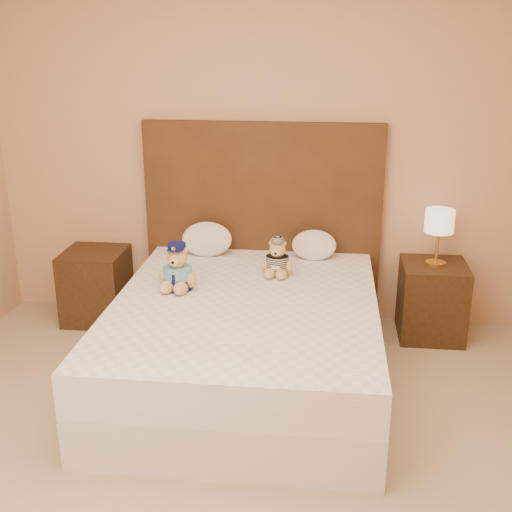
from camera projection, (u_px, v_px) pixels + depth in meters
The scene contains 11 objects.
ground at pixel (212, 512), 2.96m from camera, with size 4.00×4.50×0.00m, color tan.
room_walls at pixel (221, 101), 2.79m from camera, with size 4.04×4.52×2.72m.
bed at pixel (245, 341), 3.99m from camera, with size 1.60×2.00×0.55m.
headboard at pixel (262, 223), 4.78m from camera, with size 1.75×0.08×1.50m, color #4C2C17.
nightstand_left at pixel (96, 286), 4.88m from camera, with size 0.45×0.45×0.55m, color #3C2413.
nightstand_right at pixel (432, 300), 4.61m from camera, with size 0.45×0.45×0.55m, color #3C2413.
lamp at pixel (439, 224), 4.42m from camera, with size 0.20×0.20×0.40m.
teddy_police at pixel (178, 267), 4.03m from camera, with size 0.26×0.25×0.30m, color tan, non-canonical shape.
teddy_prisoner at pixel (277, 258), 4.28m from camera, with size 0.22×0.21×0.25m, color tan, non-canonical shape.
pillow_left at pixel (207, 238), 4.68m from camera, with size 0.37×0.24×0.26m, color white.
pillow_right at pixel (314, 244), 4.60m from camera, with size 0.32×0.21×0.22m, color white.
Camera 1 is at (0.48, -2.37, 2.08)m, focal length 45.00 mm.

